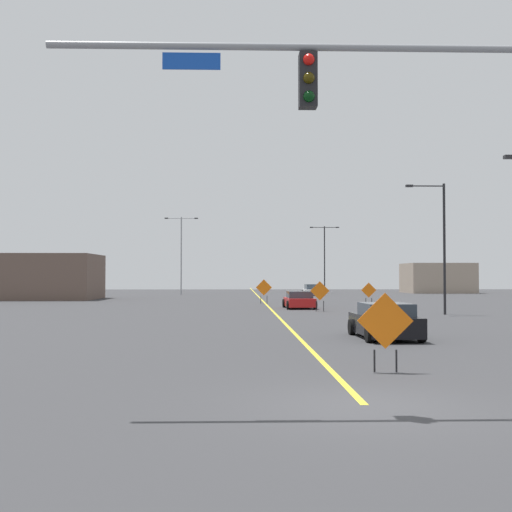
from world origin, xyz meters
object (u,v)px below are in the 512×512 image
at_px(street_lamp_mid_right, 325,254).
at_px(car_black_distant, 385,322).
at_px(construction_sign_right_lane, 320,292).
at_px(car_white_mid, 312,290).
at_px(construction_sign_median_far, 385,323).
at_px(car_red_approaching, 299,300).
at_px(street_lamp_near_right, 441,241).
at_px(construction_sign_left_shoulder, 369,292).
at_px(street_lamp_near_left, 181,249).
at_px(construction_sign_median_near, 264,288).

xyz_separation_m(street_lamp_mid_right, car_black_distant, (-6.26, -63.41, -4.77)).
height_order(construction_sign_right_lane, car_white_mid, construction_sign_right_lane).
xyz_separation_m(construction_sign_median_far, car_red_approaching, (0.82, 31.17, -0.63)).
bearing_deg(construction_sign_right_lane, street_lamp_near_right, -26.81).
bearing_deg(construction_sign_left_shoulder, car_red_approaching, 175.69).
bearing_deg(construction_sign_right_lane, car_white_mid, 84.31).
height_order(street_lamp_near_left, construction_sign_median_near, street_lamp_near_left).
bearing_deg(street_lamp_near_left, construction_sign_median_near, -69.97).
bearing_deg(construction_sign_left_shoulder, street_lamp_near_right, -66.66).
xyz_separation_m(construction_sign_median_near, construction_sign_left_shoulder, (7.36, -8.55, -0.08)).
relative_size(construction_sign_left_shoulder, car_red_approaching, 0.46).
height_order(street_lamp_near_left, car_white_mid, street_lamp_near_left).
height_order(construction_sign_median_near, construction_sign_right_lane, construction_sign_median_near).
xyz_separation_m(construction_sign_median_near, car_red_approaching, (2.28, -8.17, -0.71)).
distance_m(construction_sign_median_near, construction_sign_median_far, 39.36).
distance_m(construction_sign_right_lane, car_red_approaching, 4.14).
bearing_deg(construction_sign_right_lane, car_black_distant, -89.56).
bearing_deg(construction_sign_right_lane, construction_sign_median_near, 105.22).
bearing_deg(street_lamp_near_left, car_red_approaching, -71.01).
bearing_deg(construction_sign_right_lane, construction_sign_median_far, -93.85).
bearing_deg(construction_sign_median_near, construction_sign_left_shoulder, -49.30).
relative_size(construction_sign_median_near, construction_sign_median_far, 1.05).
relative_size(street_lamp_near_right, street_lamp_mid_right, 0.89).
bearing_deg(car_white_mid, construction_sign_right_lane, -95.69).
relative_size(construction_sign_median_far, car_black_distant, 0.45).
height_order(car_white_mid, car_black_distant, car_black_distant).
relative_size(construction_sign_median_near, car_red_approaching, 0.50).
distance_m(street_lamp_near_left, street_lamp_near_right, 46.04).
distance_m(construction_sign_median_far, car_black_distant, 8.86).
bearing_deg(street_lamp_mid_right, construction_sign_left_shoulder, -93.25).
relative_size(street_lamp_near_left, car_black_distant, 2.21).
distance_m(street_lamp_near_left, construction_sign_left_shoulder, 38.47).
xyz_separation_m(construction_sign_median_near, construction_sign_median_far, (1.47, -39.34, -0.08)).
bearing_deg(construction_sign_right_lane, car_red_approaching, 104.44).
height_order(construction_sign_median_far, car_red_approaching, construction_sign_median_far).
bearing_deg(construction_sign_median_far, street_lamp_near_right, 69.14).
distance_m(construction_sign_left_shoulder, car_red_approaching, 5.13).
bearing_deg(car_black_distant, construction_sign_left_shoulder, 79.97).
bearing_deg(car_black_distant, car_white_mid, 86.44).
relative_size(construction_sign_left_shoulder, car_white_mid, 0.46).
bearing_deg(street_lamp_mid_right, car_black_distant, -95.64).
relative_size(street_lamp_near_right, car_black_distant, 1.85).
height_order(street_lamp_near_left, street_lamp_mid_right, street_lamp_near_left).
height_order(car_black_distant, car_red_approaching, car_black_distant).
bearing_deg(car_red_approaching, street_lamp_near_left, 108.99).
height_order(street_lamp_near_right, car_black_distant, street_lamp_near_right).
bearing_deg(street_lamp_near_right, car_white_mid, 95.48).
bearing_deg(construction_sign_median_far, construction_sign_median_near, 92.13).
distance_m(construction_sign_right_lane, car_white_mid, 35.02).
distance_m(construction_sign_median_near, construction_sign_left_shoulder, 11.28).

